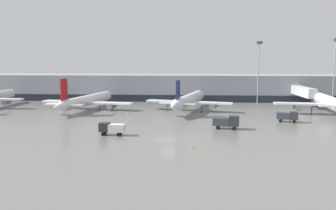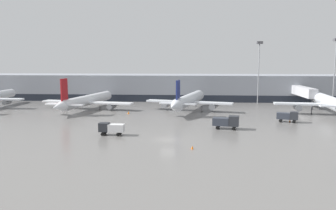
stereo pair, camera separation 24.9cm
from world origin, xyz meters
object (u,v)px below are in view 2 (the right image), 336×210
traffic_cone_4 (290,121)px  parked_jet_0 (87,101)px  apron_light_mast_1 (259,55)px  service_truck_1 (226,121)px  apron_light_mast_2 (336,54)px  service_truck_0 (288,116)px  traffic_cone_0 (129,112)px  service_truck_2 (111,128)px  parked_jet_1 (189,100)px  parked_jet_2 (330,102)px  traffic_cone_3 (111,106)px  traffic_cone_2 (192,147)px

traffic_cone_4 → parked_jet_0: bearing=162.5°
traffic_cone_4 → apron_light_mast_1: (-0.96, 31.92, 15.41)m
service_truck_1 → apron_light_mast_2: apron_light_mast_2 is taller
traffic_cone_4 → service_truck_1: bearing=-150.5°
service_truck_0 → traffic_cone_0: service_truck_0 is taller
service_truck_2 → traffic_cone_4: service_truck_2 is taller
service_truck_1 → traffic_cone_0: bearing=154.6°
parked_jet_1 → apron_light_mast_2: bearing=-57.4°
traffic_cone_4 → service_truck_2: bearing=-157.1°
parked_jet_2 → traffic_cone_3: size_ratio=43.10×
traffic_cone_3 → parked_jet_2: bearing=-9.4°
parked_jet_0 → apron_light_mast_2: bearing=-68.8°
traffic_cone_0 → traffic_cone_2: traffic_cone_0 is taller
parked_jet_1 → parked_jet_0: bearing=101.7°
parked_jet_2 → traffic_cone_2: 50.50m
traffic_cone_3 → traffic_cone_4: traffic_cone_3 is taller
service_truck_2 → traffic_cone_3: 37.76m
parked_jet_1 → service_truck_2: (-14.46, -31.40, -1.63)m
service_truck_0 → apron_light_mast_2: bearing=71.9°
traffic_cone_0 → apron_light_mast_1: bearing=30.5°
service_truck_1 → traffic_cone_2: (-7.12, -16.05, -1.28)m
service_truck_1 → apron_light_mast_1: (14.50, 40.66, 14.13)m
service_truck_1 → traffic_cone_2: bearing=-102.2°
service_truck_0 → apron_light_mast_1: size_ratio=0.24×
parked_jet_1 → apron_light_mast_2: size_ratio=1.58×
service_truck_1 → traffic_cone_4: service_truck_1 is taller
parked_jet_1 → traffic_cone_2: bearing=-164.8°
parked_jet_2 → traffic_cone_0: 52.54m
traffic_cone_3 → apron_light_mast_1: bearing=13.8°
parked_jet_0 → traffic_cone_4: bearing=-96.8°
service_truck_0 → parked_jet_0: bearing=-179.4°
traffic_cone_3 → apron_light_mast_1: size_ratio=0.04×
traffic_cone_0 → apron_light_mast_1: (38.36, 22.59, 15.36)m
parked_jet_1 → traffic_cone_0: bearing=125.1°
apron_light_mast_1 → parked_jet_1: bearing=-143.7°
parked_jet_2 → traffic_cone_2: parked_jet_2 is taller
service_truck_1 → traffic_cone_3: bearing=148.6°
parked_jet_0 → service_truck_0: size_ratio=6.92×
service_truck_1 → parked_jet_2: bearing=46.1°
apron_light_mast_1 → parked_jet_0: bearing=-163.7°
parked_jet_2 → traffic_cone_2: (-35.70, -35.59, -3.00)m
service_truck_1 → traffic_cone_2: service_truck_1 is taller
traffic_cone_0 → service_truck_0: bearing=-13.8°
traffic_cone_3 → service_truck_1: bearing=-43.1°
parked_jet_2 → apron_light_mast_1: (-14.08, 21.12, 12.41)m
traffic_cone_3 → apron_light_mast_1: apron_light_mast_1 is taller
apron_light_mast_1 → apron_light_mast_2: 23.31m
parked_jet_2 → service_truck_2: bearing=123.8°
parked_jet_2 → service_truck_1: size_ratio=5.89×
parked_jet_2 → traffic_cone_3: parked_jet_2 is taller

